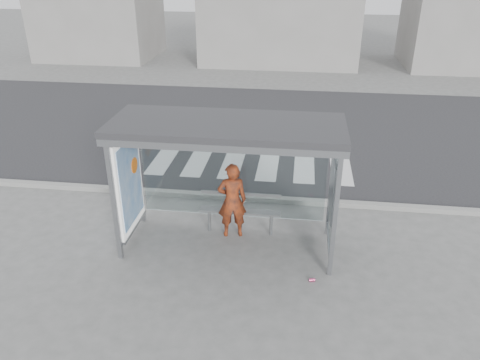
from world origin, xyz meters
name	(u,v)px	position (x,y,z in m)	size (l,w,h in m)	color
ground	(228,245)	(0.00, 0.00, 0.00)	(80.00, 80.00, 0.00)	#5E5E5C
road	(260,129)	(0.00, 7.00, 0.00)	(30.00, 10.00, 0.01)	#252527
curb	(241,197)	(0.00, 1.95, 0.06)	(30.00, 0.18, 0.12)	gray
crosswalk	(252,158)	(0.00, 4.50, 0.00)	(5.55, 3.00, 0.00)	silver
bus_shelter	(208,153)	(-0.37, 0.06, 1.98)	(4.25, 1.65, 2.62)	gray
building_left	(97,0)	(-10.00, 18.00, 3.00)	(6.00, 5.00, 6.00)	gray
building_center	(281,12)	(0.00, 18.00, 2.50)	(8.00, 5.00, 5.00)	gray
person	(232,201)	(0.03, 0.40, 0.82)	(0.59, 0.39, 1.63)	red
bench	(240,211)	(0.18, 0.52, 0.52)	(1.68, 0.29, 0.87)	slate
soda_can	(312,280)	(1.68, -0.95, 0.03)	(0.06, 0.06, 0.11)	#EF4685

